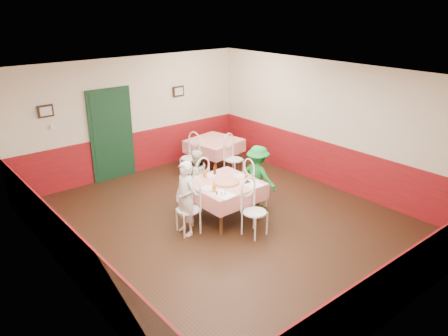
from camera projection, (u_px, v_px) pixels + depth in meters
floor at (226, 222)px, 8.38m from camera, size 7.00×7.00×0.00m
ceiling at (227, 76)px, 7.38m from camera, size 7.00×7.00×0.00m
back_wall at (133, 117)px, 10.40m from camera, size 6.00×0.10×2.80m
front_wall at (409, 226)px, 5.36m from camera, size 6.00×0.10×2.80m
left_wall at (62, 198)px, 6.10m from camera, size 0.10×7.00×2.80m
right_wall at (330, 125)px, 9.66m from camera, size 0.10×7.00×2.80m
wainscot_back at (136, 152)px, 10.71m from camera, size 6.00×0.03×1.00m
wainscot_front at (397, 286)px, 5.69m from camera, size 6.00×0.03×1.00m
wainscot_left at (71, 253)px, 6.43m from camera, size 0.03×7.00×1.00m
wainscot_right at (327, 164)px, 9.98m from camera, size 0.03×7.00×1.00m
door at (112, 136)px, 10.13m from camera, size 0.96×0.06×2.10m
picture_left at (46, 111)px, 9.01m from camera, size 0.32×0.03×0.26m
picture_right at (179, 91)px, 10.98m from camera, size 0.32×0.03×0.26m
thermostat at (53, 127)px, 9.20m from camera, size 0.10×0.03×0.10m
main_table at (224, 201)px, 8.42m from camera, size 1.24×1.24×0.77m
second_table at (214, 155)px, 10.94m from camera, size 1.30×1.30×0.77m
chair_left at (188, 210)px, 7.88m from camera, size 0.49×0.49×0.90m
chair_right at (256, 186)px, 8.91m from camera, size 0.48×0.48×0.90m
chair_far at (197, 184)px, 9.00m from camera, size 0.47×0.47×0.90m
chair_near at (255, 212)px, 7.79m from camera, size 0.45×0.45×0.90m
chair_second_a at (190, 158)px, 10.46m from camera, size 0.49×0.49×0.90m
chair_second_b at (234, 160)px, 10.37m from camera, size 0.49×0.49×0.90m
pizza at (226, 182)px, 8.25m from camera, size 0.48×0.48×0.03m
plate_left at (207, 188)px, 8.00m from camera, size 0.25×0.25×0.01m
plate_right at (240, 176)px, 8.56m from camera, size 0.25×0.25×0.01m
plate_far at (210, 175)px, 8.59m from camera, size 0.25×0.25×0.01m
glass_a at (214, 189)px, 7.85m from camera, size 0.07×0.07×0.13m
glass_b at (246, 178)px, 8.32m from camera, size 0.07×0.07×0.13m
glass_c at (205, 174)px, 8.48m from camera, size 0.08×0.08×0.14m
beer_bottle at (215, 170)px, 8.60m from camera, size 0.06×0.06×0.20m
shaker_a at (221, 194)px, 7.69m from camera, size 0.04×0.04×0.09m
shaker_b at (225, 192)px, 7.74m from camera, size 0.04×0.04×0.09m
shaker_c at (217, 193)px, 7.72m from camera, size 0.04×0.04×0.09m
menu_left at (223, 195)px, 7.76m from camera, size 0.36×0.44×0.00m
menu_right at (252, 183)px, 8.22m from camera, size 0.37×0.45×0.00m
wallet at (247, 182)px, 8.27m from camera, size 0.11×0.09×0.02m
diner_left at (185, 199)px, 7.77m from camera, size 0.35×0.51×1.38m
diner_far at (196, 177)px, 8.99m from camera, size 0.64×0.54×1.17m
diner_right at (258, 176)px, 8.87m from camera, size 0.63×0.91×1.29m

